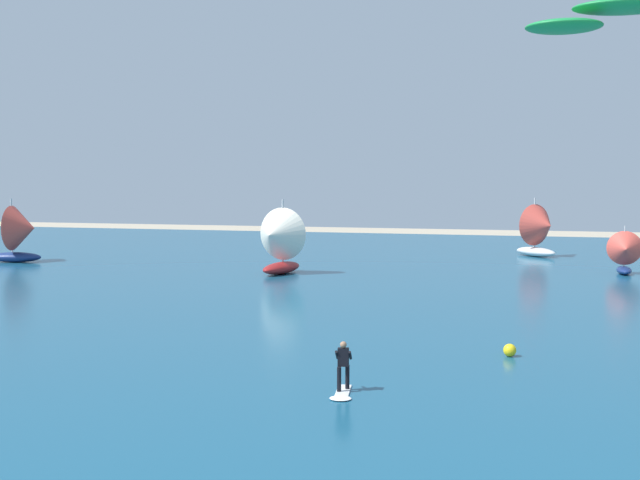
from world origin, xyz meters
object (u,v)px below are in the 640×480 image
Objects in this scene: sailboat_outermost at (22,233)px; kite at (626,17)px; kitesurfer at (343,375)px; marker_buoy at (510,350)px; sailboat_near_shore at (625,252)px; sailboat_mid_right at (277,240)px; sailboat_far_left at (541,230)px.

kite is at bearing -32.04° from sailboat_outermost.
kite is at bearing 25.15° from kitesurfer.
marker_buoy is at bearing 142.28° from kite.
sailboat_near_shore is 0.65× the size of sailboat_mid_right.
kitesurfer is at bearing -97.24° from sailboat_far_left.
kitesurfer is 32.49m from sailboat_mid_right.
marker_buoy is (-3.67, 2.84, -12.13)m from kite.
marker_buoy is at bearing -52.50° from sailboat_mid_right.
marker_buoy is at bearing 53.94° from kitesurfer.
sailboat_far_left is at bearing 21.54° from sailboat_outermost.
kite is 34.87m from sailboat_mid_right.
kite is 1.87× the size of sailboat_near_shore.
sailboat_near_shore is at bearing 83.93° from kite.
sailboat_near_shore is 30.86m from marker_buoy.
kite is at bearing -86.86° from sailboat_far_left.
kite reaches higher than sailboat_far_left.
sailboat_outermost is (-45.10, 28.22, -9.89)m from kite.
sailboat_outermost is (-36.38, 32.31, 1.89)m from kitesurfer.
sailboat_mid_right is (-12.57, 29.90, 1.94)m from kitesurfer.
sailboat_mid_right is at bearing 129.53° from kite.
kitesurfer is at bearing -126.06° from marker_buoy.
marker_buoy is at bearing -103.43° from sailboat_near_shore.
kitesurfer is at bearing -41.61° from sailboat_outermost.
kitesurfer is 0.37× the size of sailboat_far_left.
kitesurfer reaches higher than marker_buoy.
sailboat_mid_right is at bearing -134.36° from sailboat_far_left.
sailboat_far_left is (-5.96, 12.22, 0.82)m from sailboat_near_shore.
marker_buoy is (41.43, -25.38, -2.24)m from sailboat_outermost.
kite reaches higher than sailboat_mid_right.
sailboat_near_shore is at bearing 71.70° from kitesurfer.
sailboat_mid_right is 26.92m from sailboat_far_left.
kite is 1.21× the size of sailboat_mid_right.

